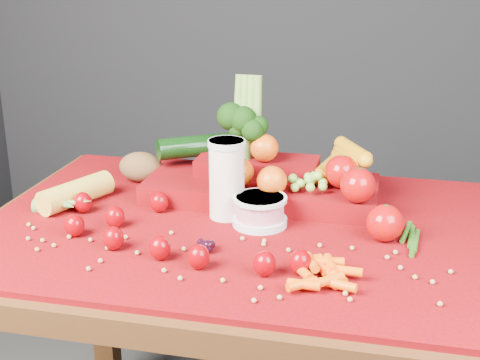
% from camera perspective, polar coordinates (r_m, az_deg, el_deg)
% --- Properties ---
extents(table, '(1.10, 0.80, 0.75)m').
position_cam_1_polar(table, '(1.44, -0.18, -7.58)').
color(table, '#3B250D').
rests_on(table, ground).
extents(red_cloth, '(1.05, 0.75, 0.01)m').
position_cam_1_polar(red_cloth, '(1.40, -0.19, -3.89)').
color(red_cloth, maroon).
rests_on(red_cloth, table).
extents(milk_glass, '(0.08, 0.08, 0.17)m').
position_cam_1_polar(milk_glass, '(1.40, -1.14, 0.33)').
color(milk_glass, beige).
rests_on(milk_glass, red_cloth).
extents(yogurt_bowl, '(0.11, 0.11, 0.06)m').
position_cam_1_polar(yogurt_bowl, '(1.38, 1.70, -2.55)').
color(yogurt_bowl, silver).
rests_on(yogurt_bowl, red_cloth).
extents(strawberry_scatter, '(0.54, 0.28, 0.05)m').
position_cam_1_polar(strawberry_scatter, '(1.30, -6.96, -4.42)').
color(strawberry_scatter, '#830009').
rests_on(strawberry_scatter, red_cloth).
extents(dark_grape_cluster, '(0.06, 0.05, 0.03)m').
position_cam_1_polar(dark_grape_cluster, '(1.27, -3.52, -5.57)').
color(dark_grape_cluster, black).
rests_on(dark_grape_cluster, red_cloth).
extents(soybean_scatter, '(0.84, 0.24, 0.01)m').
position_cam_1_polar(soybean_scatter, '(1.22, -2.36, -7.05)').
color(soybean_scatter, '#AB8949').
rests_on(soybean_scatter, red_cloth).
extents(corn_ear, '(0.24, 0.26, 0.06)m').
position_cam_1_polar(corn_ear, '(1.50, -14.50, -1.70)').
color(corn_ear, gold).
rests_on(corn_ear, red_cloth).
extents(potato, '(0.11, 0.08, 0.07)m').
position_cam_1_polar(potato, '(1.65, -8.45, 1.11)').
color(potato, brown).
rests_on(potato, red_cloth).
extents(baby_carrot_pile, '(0.17, 0.18, 0.03)m').
position_cam_1_polar(baby_carrot_pile, '(1.17, 7.56, -7.92)').
color(baby_carrot_pile, '#E65308').
rests_on(baby_carrot_pile, red_cloth).
extents(green_bean_pile, '(0.14, 0.12, 0.01)m').
position_cam_1_polar(green_bean_pile, '(1.36, 14.04, -4.82)').
color(green_bean_pile, '#265814').
rests_on(green_bean_pile, red_cloth).
extents(produce_mound, '(0.59, 0.38, 0.27)m').
position_cam_1_polar(produce_mound, '(1.51, 2.74, 0.46)').
color(produce_mound, maroon).
rests_on(produce_mound, red_cloth).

